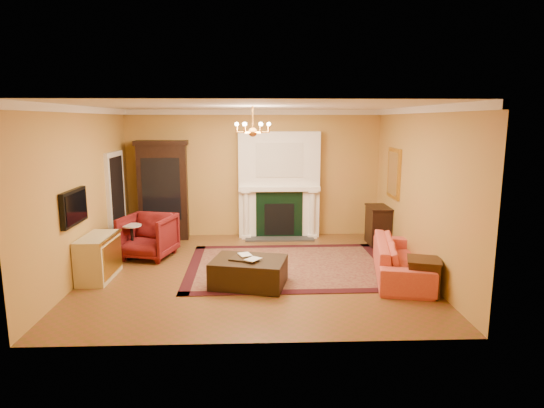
{
  "coord_description": "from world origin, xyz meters",
  "views": [
    {
      "loc": [
        0.03,
        -8.04,
        2.76
      ],
      "look_at": [
        0.35,
        0.3,
        1.21
      ],
      "focal_mm": 30.0,
      "sensor_mm": 36.0,
      "label": 1
    }
  ],
  "objects_px": {
    "coral_sofa": "(402,253)",
    "pedestal_table": "(132,239)",
    "china_cabinet": "(164,192)",
    "end_table": "(423,277)",
    "wingback_armchair": "(148,234)",
    "leather_ottoman": "(249,272)",
    "commode": "(98,257)",
    "console_table": "(378,226)"
  },
  "relations": [
    {
      "from": "pedestal_table",
      "to": "wingback_armchair",
      "type": "bearing_deg",
      "value": 8.06
    },
    {
      "from": "wingback_armchair",
      "to": "console_table",
      "type": "height_order",
      "value": "wingback_armchair"
    },
    {
      "from": "pedestal_table",
      "to": "coral_sofa",
      "type": "xyz_separation_m",
      "value": [
        5.08,
        -1.28,
        0.04
      ]
    },
    {
      "from": "wingback_armchair",
      "to": "end_table",
      "type": "height_order",
      "value": "wingback_armchair"
    },
    {
      "from": "coral_sofa",
      "to": "pedestal_table",
      "type": "bearing_deg",
      "value": 87.83
    },
    {
      "from": "wingback_armchair",
      "to": "leather_ottoman",
      "type": "distance_m",
      "value": 2.67
    },
    {
      "from": "china_cabinet",
      "to": "end_table",
      "type": "distance_m",
      "value": 6.13
    },
    {
      "from": "leather_ottoman",
      "to": "coral_sofa",
      "type": "bearing_deg",
      "value": 20.28
    },
    {
      "from": "wingback_armchair",
      "to": "pedestal_table",
      "type": "height_order",
      "value": "wingback_armchair"
    },
    {
      "from": "end_table",
      "to": "leather_ottoman",
      "type": "xyz_separation_m",
      "value": [
        -2.8,
        0.47,
        -0.04
      ]
    },
    {
      "from": "china_cabinet",
      "to": "pedestal_table",
      "type": "xyz_separation_m",
      "value": [
        -0.35,
        -1.58,
        -0.7
      ]
    },
    {
      "from": "leather_ottoman",
      "to": "end_table",
      "type": "bearing_deg",
      "value": 3.15
    },
    {
      "from": "pedestal_table",
      "to": "end_table",
      "type": "relative_size",
      "value": 1.25
    },
    {
      "from": "commode",
      "to": "leather_ottoman",
      "type": "bearing_deg",
      "value": -8.74
    },
    {
      "from": "pedestal_table",
      "to": "commode",
      "type": "distance_m",
      "value": 1.21
    },
    {
      "from": "china_cabinet",
      "to": "end_table",
      "type": "xyz_separation_m",
      "value": [
        4.82,
        -3.69,
        -0.82
      ]
    },
    {
      "from": "end_table",
      "to": "leather_ottoman",
      "type": "distance_m",
      "value": 2.84
    },
    {
      "from": "console_table",
      "to": "leather_ottoman",
      "type": "distance_m",
      "value": 3.8
    },
    {
      "from": "wingback_armchair",
      "to": "commode",
      "type": "height_order",
      "value": "wingback_armchair"
    },
    {
      "from": "china_cabinet",
      "to": "commode",
      "type": "bearing_deg",
      "value": -107.5
    },
    {
      "from": "pedestal_table",
      "to": "commode",
      "type": "bearing_deg",
      "value": -103.43
    },
    {
      "from": "pedestal_table",
      "to": "leather_ottoman",
      "type": "distance_m",
      "value": 2.89
    },
    {
      "from": "commode",
      "to": "console_table",
      "type": "bearing_deg",
      "value": 21.33
    },
    {
      "from": "console_table",
      "to": "wingback_armchair",
      "type": "bearing_deg",
      "value": -169.08
    },
    {
      "from": "china_cabinet",
      "to": "coral_sofa",
      "type": "bearing_deg",
      "value": -35.75
    },
    {
      "from": "coral_sofa",
      "to": "end_table",
      "type": "relative_size",
      "value": 4.04
    },
    {
      "from": "wingback_armchair",
      "to": "console_table",
      "type": "distance_m",
      "value": 4.98
    },
    {
      "from": "pedestal_table",
      "to": "leather_ottoman",
      "type": "relative_size",
      "value": 0.58
    },
    {
      "from": "pedestal_table",
      "to": "leather_ottoman",
      "type": "height_order",
      "value": "pedestal_table"
    },
    {
      "from": "pedestal_table",
      "to": "console_table",
      "type": "bearing_deg",
      "value": 9.2
    },
    {
      "from": "wingback_armchair",
      "to": "coral_sofa",
      "type": "height_order",
      "value": "wingback_armchair"
    },
    {
      "from": "console_table",
      "to": "china_cabinet",
      "type": "bearing_deg",
      "value": 173.15
    },
    {
      "from": "coral_sofa",
      "to": "commode",
      "type": "bearing_deg",
      "value": 100.89
    },
    {
      "from": "china_cabinet",
      "to": "wingback_armchair",
      "type": "xyz_separation_m",
      "value": [
        -0.04,
        -1.53,
        -0.61
      ]
    },
    {
      "from": "wingback_armchair",
      "to": "pedestal_table",
      "type": "xyz_separation_m",
      "value": [
        -0.31,
        -0.04,
        -0.08
      ]
    },
    {
      "from": "wingback_armchair",
      "to": "end_table",
      "type": "bearing_deg",
      "value": -9.1
    },
    {
      "from": "console_table",
      "to": "end_table",
      "type": "bearing_deg",
      "value": -89.51
    },
    {
      "from": "console_table",
      "to": "commode",
      "type": "bearing_deg",
      "value": -158.17
    },
    {
      "from": "coral_sofa",
      "to": "end_table",
      "type": "xyz_separation_m",
      "value": [
        0.09,
        -0.83,
        -0.16
      ]
    },
    {
      "from": "wingback_armchair",
      "to": "coral_sofa",
      "type": "relative_size",
      "value": 0.43
    },
    {
      "from": "end_table",
      "to": "console_table",
      "type": "distance_m",
      "value": 2.97
    },
    {
      "from": "commode",
      "to": "wingback_armchair",
      "type": "bearing_deg",
      "value": 65.25
    }
  ]
}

